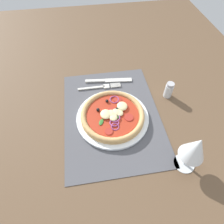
{
  "coord_description": "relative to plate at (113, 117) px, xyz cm",
  "views": [
    {
      "loc": [
        41.49,
        -6.46,
        55.87
      ],
      "look_at": [
        0.57,
        0.0,
        2.42
      ],
      "focal_mm": 29.97,
      "sensor_mm": 36.0,
      "label": 1
    }
  ],
  "objects": [
    {
      "name": "placemat",
      "position": [
        -1.89,
        -0.15,
        -0.71
      ],
      "size": [
        47.43,
        34.96,
        0.4
      ],
      "primitive_type": "cube",
      "color": "#4C4C51",
      "rests_on": "ground_plane"
    },
    {
      "name": "fork",
      "position": [
        -16.62,
        -2.04,
        -0.29
      ],
      "size": [
        2.2,
        18.0,
        0.44
      ],
      "rotation": [
        0.0,
        0.0,
        1.57
      ],
      "color": "silver",
      "rests_on": "placemat"
    },
    {
      "name": "pizza",
      "position": [
        -0.03,
        0.03,
        1.62
      ],
      "size": [
        22.84,
        22.84,
        2.59
      ],
      "color": "tan",
      "rests_on": "plate"
    },
    {
      "name": "wine_glass",
      "position": [
        20.41,
        19.12,
        9.14
      ],
      "size": [
        7.2,
        7.2,
        14.9
      ],
      "color": "silver",
      "rests_on": "ground_plane"
    },
    {
      "name": "pepper_shaker",
      "position": [
        -8.0,
        23.47,
        2.34
      ],
      "size": [
        3.2,
        3.2,
        6.7
      ],
      "color": "silver",
      "rests_on": "ground_plane"
    },
    {
      "name": "ground_plane",
      "position": [
        -1.89,
        -0.15,
        -2.11
      ],
      "size": [
        190.0,
        140.0,
        2.4
      ],
      "primitive_type": "cube",
      "color": "brown"
    },
    {
      "name": "knife",
      "position": [
        -19.92,
        1.52,
        -0.26
      ],
      "size": [
        3.76,
        20.06,
        0.62
      ],
      "rotation": [
        0.0,
        0.0,
        1.46
      ],
      "color": "silver",
      "rests_on": "placemat"
    },
    {
      "name": "plate",
      "position": [
        0.0,
        0.0,
        0.0
      ],
      "size": [
        26.23,
        26.23,
        1.02
      ],
      "primitive_type": "cylinder",
      "color": "white",
      "rests_on": "placemat"
    }
  ]
}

